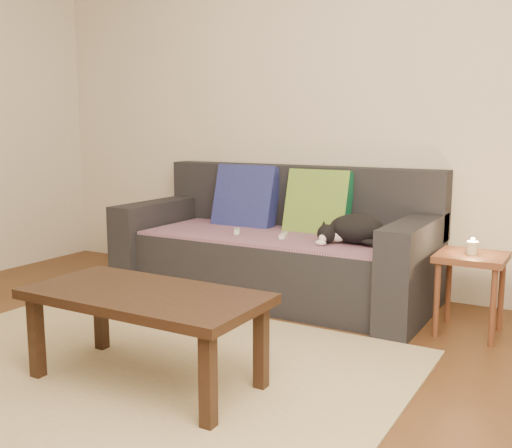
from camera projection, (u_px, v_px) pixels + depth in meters
name	position (u px, v px, depth m)	size (l,w,h in m)	color
ground	(118.00, 376.00, 2.77)	(4.50, 4.50, 0.00)	brown
back_wall	(306.00, 104.00, 4.27)	(4.50, 0.04, 2.60)	beige
sofa	(277.00, 251.00, 4.07)	(2.10, 0.94, 0.87)	#232328
throw_blanket	(271.00, 235.00, 3.97)	(1.66, 0.74, 0.02)	#45284B
cushion_navy	(246.00, 198.00, 4.33)	(0.47, 0.12, 0.47)	navy
cushion_green	(318.00, 203.00, 4.05)	(0.44, 0.11, 0.44)	#0D5838
cat	(354.00, 230.00, 3.62)	(0.41, 0.30, 0.18)	black
wii_remote_a	(237.00, 231.00, 3.97)	(0.15, 0.04, 0.03)	white
wii_remote_b	(283.00, 236.00, 3.81)	(0.15, 0.04, 0.03)	white
side_table	(471.00, 268.00, 3.29)	(0.36, 0.36, 0.45)	brown
candle	(472.00, 247.00, 3.27)	(0.06, 0.06, 0.09)	beige
rug	(139.00, 364.00, 2.90)	(2.50, 1.80, 0.01)	#C3B186
coffee_table	(145.00, 303.00, 2.63)	(1.07, 0.54, 0.43)	black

